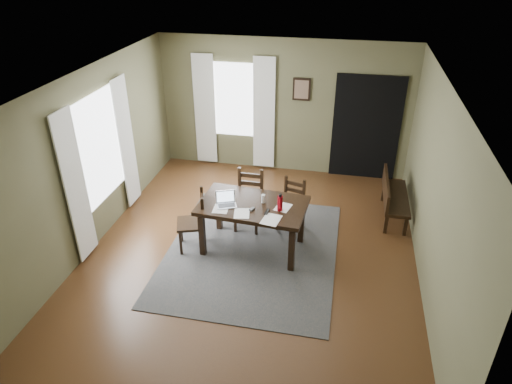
% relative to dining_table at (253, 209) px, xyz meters
% --- Properties ---
extents(ground, '(5.00, 6.00, 0.01)m').
position_rel_dining_table_xyz_m(ground, '(0.01, -0.09, -0.72)').
color(ground, '#492C16').
extents(room_shell, '(5.02, 6.02, 2.71)m').
position_rel_dining_table_xyz_m(room_shell, '(0.01, -0.09, 1.09)').
color(room_shell, brown).
rests_on(room_shell, ground).
extents(rug, '(2.60, 3.20, 0.01)m').
position_rel_dining_table_xyz_m(rug, '(0.01, -0.09, -0.71)').
color(rug, '#3B3B3B').
rests_on(rug, ground).
extents(dining_table, '(1.67, 1.08, 0.80)m').
position_rel_dining_table_xyz_m(dining_table, '(0.00, 0.00, 0.00)').
color(dining_table, black).
rests_on(dining_table, rug).
extents(chair_end, '(0.54, 0.54, 0.97)m').
position_rel_dining_table_xyz_m(chair_end, '(-0.89, -0.16, -0.23)').
color(chair_end, black).
rests_on(chair_end, rug).
extents(chair_back_left, '(0.45, 0.45, 1.01)m').
position_rel_dining_table_xyz_m(chair_back_left, '(-0.20, 0.61, -0.22)').
color(chair_back_left, black).
rests_on(chair_back_left, rug).
extents(chair_back_right, '(0.47, 0.47, 0.87)m').
position_rel_dining_table_xyz_m(chair_back_right, '(0.50, 0.72, -0.29)').
color(chair_back_right, black).
rests_on(chair_back_right, rug).
extents(bench, '(0.41, 1.29, 0.73)m').
position_rel_dining_table_xyz_m(bench, '(2.16, 1.41, -0.28)').
color(bench, black).
rests_on(bench, ground).
extents(laptop, '(0.36, 0.33, 0.20)m').
position_rel_dining_table_xyz_m(laptop, '(-0.39, -0.10, 0.15)').
color(laptop, '#B7B7BC').
rests_on(laptop, dining_table).
extents(computer_mouse, '(0.08, 0.10, 0.03)m').
position_rel_dining_table_xyz_m(computer_mouse, '(0.02, -0.18, 0.11)').
color(computer_mouse, '#3F3F42').
rests_on(computer_mouse, dining_table).
extents(tv_remote, '(0.06, 0.16, 0.02)m').
position_rel_dining_table_xyz_m(tv_remote, '(0.25, -0.19, 0.11)').
color(tv_remote, black).
rests_on(tv_remote, dining_table).
extents(drinking_glass, '(0.06, 0.06, 0.13)m').
position_rel_dining_table_xyz_m(drinking_glass, '(0.15, 0.07, 0.17)').
color(drinking_glass, silver).
rests_on(drinking_glass, dining_table).
extents(water_bottle, '(0.10, 0.10, 0.27)m').
position_rel_dining_table_xyz_m(water_bottle, '(0.43, -0.11, 0.23)').
color(water_bottle, '#AC0D19').
rests_on(water_bottle, dining_table).
extents(paper_a, '(0.24, 0.30, 0.00)m').
position_rel_dining_table_xyz_m(paper_a, '(-0.43, -0.23, 0.10)').
color(paper_a, white).
rests_on(paper_a, dining_table).
extents(paper_b, '(0.29, 0.35, 0.00)m').
position_rel_dining_table_xyz_m(paper_b, '(0.35, -0.38, 0.10)').
color(paper_b, white).
rests_on(paper_b, dining_table).
extents(paper_d, '(0.27, 0.31, 0.00)m').
position_rel_dining_table_xyz_m(paper_d, '(0.46, -0.01, 0.10)').
color(paper_d, white).
rests_on(paper_d, dining_table).
extents(paper_e, '(0.27, 0.32, 0.00)m').
position_rel_dining_table_xyz_m(paper_e, '(-0.10, -0.30, 0.10)').
color(paper_e, white).
rests_on(paper_e, dining_table).
extents(window_left, '(0.01, 1.30, 1.70)m').
position_rel_dining_table_xyz_m(window_left, '(-2.46, 0.11, 0.74)').
color(window_left, white).
rests_on(window_left, ground).
extents(window_back, '(1.00, 0.01, 1.50)m').
position_rel_dining_table_xyz_m(window_back, '(-0.99, 2.88, 0.74)').
color(window_back, white).
rests_on(window_back, ground).
extents(curtain_left_near, '(0.03, 0.48, 2.30)m').
position_rel_dining_table_xyz_m(curtain_left_near, '(-2.43, -0.71, 0.49)').
color(curtain_left_near, silver).
rests_on(curtain_left_near, ground).
extents(curtain_left_far, '(0.03, 0.48, 2.30)m').
position_rel_dining_table_xyz_m(curtain_left_far, '(-2.43, 0.93, 0.49)').
color(curtain_left_far, silver).
rests_on(curtain_left_far, ground).
extents(curtain_back_left, '(0.44, 0.03, 2.30)m').
position_rel_dining_table_xyz_m(curtain_back_left, '(-1.61, 2.85, 0.49)').
color(curtain_back_left, silver).
rests_on(curtain_back_left, ground).
extents(curtain_back_right, '(0.44, 0.03, 2.30)m').
position_rel_dining_table_xyz_m(curtain_back_right, '(-0.37, 2.85, 0.49)').
color(curtain_back_right, silver).
rests_on(curtain_back_right, ground).
extents(framed_picture, '(0.34, 0.03, 0.44)m').
position_rel_dining_table_xyz_m(framed_picture, '(0.36, 2.88, 1.04)').
color(framed_picture, black).
rests_on(framed_picture, ground).
extents(doorway_back, '(1.30, 0.03, 2.10)m').
position_rel_dining_table_xyz_m(doorway_back, '(1.66, 2.88, 0.34)').
color(doorway_back, black).
rests_on(doorway_back, ground).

